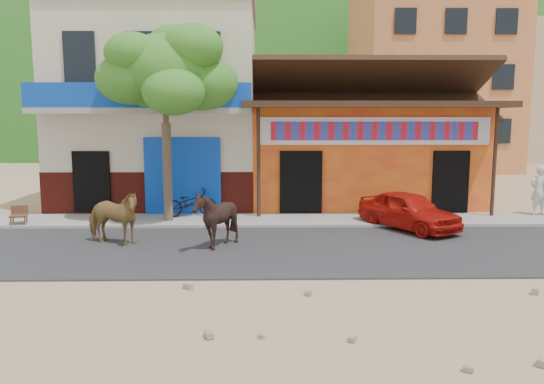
{
  "coord_description": "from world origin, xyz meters",
  "views": [
    {
      "loc": [
        -1.68,
        -10.46,
        3.33
      ],
      "look_at": [
        -1.43,
        3.0,
        1.4
      ],
      "focal_mm": 35.0,
      "sensor_mm": 36.0,
      "label": 1
    }
  ],
  "objects": [
    {
      "name": "scooter",
      "position": [
        -4.0,
        6.43,
        0.57
      ],
      "size": [
        1.8,
        1.13,
        0.89
      ],
      "primitive_type": "imported",
      "rotation": [
        0.0,
        0.0,
        1.91
      ],
      "color": "black",
      "rests_on": "sidewalk"
    },
    {
      "name": "hillside",
      "position": [
        0.0,
        70.0,
        12.0
      ],
      "size": [
        100.0,
        40.0,
        24.0
      ],
      "primitive_type": "ellipsoid",
      "color": "#194C14",
      "rests_on": "ground"
    },
    {
      "name": "road",
      "position": [
        0.0,
        2.5,
        0.02
      ],
      "size": [
        60.0,
        5.0,
        0.04
      ],
      "primitive_type": "cube",
      "color": "#28282B",
      "rests_on": "ground"
    },
    {
      "name": "apartment_rear",
      "position": [
        18.0,
        30.0,
        5.0
      ],
      "size": [
        8.0,
        8.0,
        10.0
      ],
      "primitive_type": "cube",
      "color": "tan",
      "rests_on": "ground"
    },
    {
      "name": "ground",
      "position": [
        0.0,
        0.0,
        0.0
      ],
      "size": [
        120.0,
        120.0,
        0.0
      ],
      "primitive_type": "plane",
      "color": "#9E825B",
      "rests_on": "ground"
    },
    {
      "name": "cow_tan",
      "position": [
        -5.56,
        3.07,
        0.74
      ],
      "size": [
        1.82,
        1.24,
        1.41
      ],
      "primitive_type": "imported",
      "rotation": [
        0.0,
        0.0,
        1.26
      ],
      "color": "olive",
      "rests_on": "road"
    },
    {
      "name": "cafe_chair_left",
      "position": [
        -6.0,
        5.68,
        0.53
      ],
      "size": [
        0.42,
        0.42,
        0.81
      ],
      "primitive_type": null,
      "rotation": [
        0.0,
        0.0,
        -0.11
      ],
      "color": "#51341B",
      "rests_on": "sidewalk"
    },
    {
      "name": "dance_club",
      "position": [
        2.0,
        10.0,
        1.8
      ],
      "size": [
        8.0,
        6.0,
        3.6
      ],
      "primitive_type": "cube",
      "color": "orange",
      "rests_on": "ground"
    },
    {
      "name": "cow_dark",
      "position": [
        -2.84,
        2.6,
        0.78
      ],
      "size": [
        1.6,
        1.5,
        1.47
      ],
      "primitive_type": "imported",
      "rotation": [
        0.0,
        0.0,
        -1.3
      ],
      "color": "black",
      "rests_on": "road"
    },
    {
      "name": "cafe_chair_right",
      "position": [
        -9.0,
        5.3,
        0.63
      ],
      "size": [
        0.58,
        0.58,
        1.01
      ],
      "primitive_type": null,
      "rotation": [
        0.0,
        0.0,
        0.28
      ],
      "color": "#4F341A",
      "rests_on": "sidewalk"
    },
    {
      "name": "red_car",
      "position": [
        2.6,
        4.74,
        0.6
      ],
      "size": [
        2.82,
        3.48,
        1.11
      ],
      "primitive_type": "imported",
      "rotation": [
        0.0,
        0.0,
        0.55
      ],
      "color": "#B5140C",
      "rests_on": "road"
    },
    {
      "name": "apartment_front",
      "position": [
        9.0,
        24.0,
        6.0
      ],
      "size": [
        9.0,
        9.0,
        12.0
      ],
      "primitive_type": "cube",
      "color": "#CC723F",
      "rests_on": "ground"
    },
    {
      "name": "pedestrian",
      "position": [
        7.35,
        6.52,
        0.93
      ],
      "size": [
        0.66,
        0.51,
        1.62
      ],
      "primitive_type": "imported",
      "rotation": [
        0.0,
        0.0,
        3.37
      ],
      "color": "silver",
      "rests_on": "sidewalk"
    },
    {
      "name": "sidewalk",
      "position": [
        0.0,
        6.0,
        0.06
      ],
      "size": [
        60.0,
        2.0,
        0.12
      ],
      "primitive_type": "cube",
      "color": "gray",
      "rests_on": "ground"
    },
    {
      "name": "cafe_building",
      "position": [
        -5.5,
        10.0,
        3.5
      ],
      "size": [
        7.0,
        6.0,
        7.0
      ],
      "primitive_type": "cube",
      "color": "beige",
      "rests_on": "ground"
    },
    {
      "name": "tree",
      "position": [
        -4.6,
        5.8,
        3.12
      ],
      "size": [
        3.0,
        3.0,
        6.0
      ],
      "primitive_type": null,
      "color": "#2D721E",
      "rests_on": "sidewalk"
    }
  ]
}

